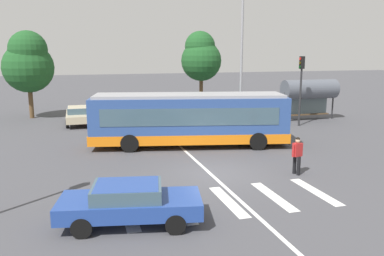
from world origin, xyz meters
The scene contains 16 objects.
ground_plane centered at (0.00, 0.00, 0.00)m, with size 160.00×160.00×0.00m, color #47474C.
city_transit_bus centered at (0.29, 5.34, 1.59)m, with size 11.67×4.96×3.06m.
pedestrian_crossing_street centered at (3.44, -1.18, 0.97)m, with size 0.57×0.42×1.72m.
foreground_sedan centered at (-4.46, -4.28, 0.77)m, with size 4.77×2.66×1.35m.
parked_car_champagne centered at (-5.83, 14.41, 0.77)m, with size 1.88×4.50×1.35m.
parked_car_red centered at (-3.17, 14.54, 0.77)m, with size 2.11×4.61×1.35m.
parked_car_white centered at (-0.36, 14.03, 0.77)m, with size 1.88×4.50×1.35m.
parked_car_black centered at (2.28, 14.31, 0.77)m, with size 2.18×4.63×1.35m.
parked_car_teal centered at (4.96, 14.06, 0.77)m, with size 2.19×4.64×1.35m.
traffic_light_far_corner centered at (9.86, 9.16, 3.40)m, with size 0.33×0.32×5.11m.
bus_stop_shelter centered at (11.96, 11.19, 2.42)m, with size 4.55×1.54×3.25m.
twin_arm_street_lamp centered at (6.78, 12.99, 6.02)m, with size 5.11×0.32×9.83m.
background_tree_left centered at (-9.54, 18.38, 4.57)m, with size 4.06×4.06×7.10m.
background_tree_right centered at (5.72, 20.25, 4.94)m, with size 3.87×3.87×7.36m.
crosswalk_painted_stripes centered at (-0.71, -3.36, 0.00)m, with size 7.85×3.15×0.01m.
lane_center_line centered at (-0.26, 2.00, 0.00)m, with size 0.16×24.00×0.01m, color silver.
Camera 1 is at (-5.88, -16.15, 5.47)m, focal length 36.70 mm.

